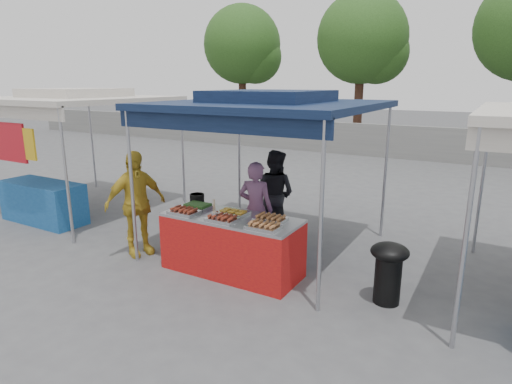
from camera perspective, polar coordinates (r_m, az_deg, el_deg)
The scene contains 22 objects.
ground_plane at distance 6.45m, azimuth -2.71°, elevation -10.24°, with size 80.00×80.00×0.00m, color #4E4E50.
back_wall at distance 16.37m, azimuth 18.65°, elevation 6.33°, with size 40.00×0.25×1.20m, color slate.
main_canopy at distance 6.71m, azimuth 1.61°, elevation 11.68°, with size 3.20×3.20×2.57m.
neighbor_stall_left at distance 9.51m, azimuth -24.42°, elevation 6.56°, with size 3.20×3.20×2.57m.
tree_0 at distance 21.31m, azimuth -1.44°, elevation 18.65°, with size 3.66×3.63×6.24m.
tree_1 at distance 18.77m, azimuth 14.43°, elevation 18.80°, with size 3.66×3.63×6.24m.
vendor_table at distance 6.21m, azimuth -3.26°, elevation -7.00°, with size 2.00×0.80×0.85m.
food_tray_fl at distance 6.24m, azimuth -9.53°, elevation -2.59°, with size 0.42×0.30×0.07m.
food_tray_fm at distance 5.86m, azimuth -4.49°, elevation -3.57°, with size 0.42×0.30×0.07m.
food_tray_fr at distance 5.54m, azimuth 1.03°, elevation -4.61°, with size 0.42×0.30×0.07m.
food_tray_bl at distance 6.48m, azimuth -7.78°, elevation -1.89°, with size 0.42×0.30×0.07m.
food_tray_bm at distance 6.12m, azimuth -3.04°, elevation -2.75°, with size 0.42×0.30×0.07m.
food_tray_br at distance 5.84m, azimuth 1.94°, elevation -3.58°, with size 0.42×0.30×0.07m.
cooking_pot at distance 6.81m, azimuth -7.87°, elevation -0.81°, with size 0.23×0.23×0.13m, color black.
skewer_cup at distance 5.89m, azimuth -5.58°, elevation -3.27°, with size 0.09×0.09×0.11m, color #A3A3A9.
wok_burner at distance 5.60m, azimuth 17.26°, elevation -9.62°, with size 0.47×0.47×0.79m.
crate_left at distance 6.91m, azimuth -2.32°, elevation -7.30°, with size 0.45×0.31×0.27m, color navy.
crate_right at distance 6.62m, azimuth 2.97°, elevation -8.10°, with size 0.52×0.37×0.31m, color navy.
crate_stacked at distance 6.51m, azimuth 3.01°, elevation -5.59°, with size 0.51×0.35×0.30m, color navy.
vendor_woman at distance 6.70m, azimuth -0.03°, elevation -2.31°, with size 0.55×0.36×1.52m, color #774C6F.
helper_man at distance 7.53m, azimuth 2.48°, elevation -0.26°, with size 0.76×0.59×1.56m, color black.
customer_person at distance 6.97m, azimuth -15.75°, elevation -1.51°, with size 0.99×0.41×1.68m, color gold.
Camera 1 is at (3.19, -4.92, 2.69)m, focal length 30.00 mm.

